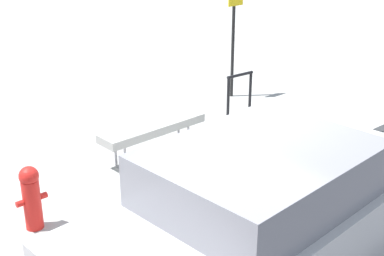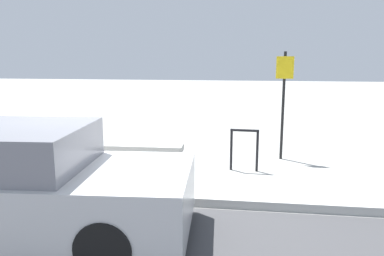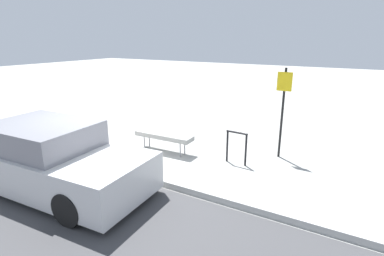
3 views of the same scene
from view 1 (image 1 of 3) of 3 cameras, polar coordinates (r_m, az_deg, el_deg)
ground_plane at (r=6.58m, az=1.79°, el=-8.36°), size 60.00×60.00×0.00m
curb at (r=6.55m, az=1.80°, el=-7.87°), size 60.00×0.20×0.13m
bench at (r=7.69m, az=-4.19°, el=-0.01°), size 1.68×0.46×0.51m
bike_rack at (r=9.09m, az=5.09°, el=3.87°), size 0.55×0.08×0.83m
sign_post at (r=10.07m, az=4.49°, el=10.89°), size 0.36×0.08×2.30m
fire_hydrant at (r=6.23m, az=-16.77°, el=-6.94°), size 0.36×0.22×0.77m
parked_car_near at (r=5.25m, az=7.97°, el=-9.11°), size 4.32×1.99×1.38m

